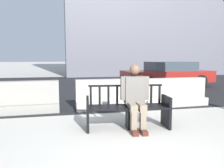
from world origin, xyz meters
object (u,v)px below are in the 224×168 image
at_px(jersey_barrier_left, 20,100).
at_px(jersey_barrier_right, 174,94).
at_px(seated_person, 135,95).
at_px(jersey_barrier_centre, 110,96).
at_px(street_bench, 128,109).
at_px(car_sedan_mid, 168,74).

height_order(jersey_barrier_left, jersey_barrier_right, same).
xyz_separation_m(seated_person, jersey_barrier_centre, (-0.10, 1.96, -0.35)).
distance_m(street_bench, car_sedan_mid, 7.22).
bearing_deg(jersey_barrier_left, car_sedan_mid, 33.38).
distance_m(seated_person, jersey_barrier_right, 2.70).
distance_m(jersey_barrier_left, car_sedan_mid, 7.61).
xyz_separation_m(jersey_barrier_centre, jersey_barrier_left, (-2.46, -0.03, 0.00)).
distance_m(street_bench, jersey_barrier_left, 3.05).
height_order(jersey_barrier_right, car_sedan_mid, car_sedan_mid).
bearing_deg(seated_person, car_sedan_mid, 58.18).
relative_size(jersey_barrier_centre, jersey_barrier_left, 0.99).
height_order(street_bench, jersey_barrier_left, street_bench).
bearing_deg(jersey_barrier_centre, car_sedan_mid, 46.87).
bearing_deg(jersey_barrier_right, jersey_barrier_centre, 178.45).
bearing_deg(jersey_barrier_right, jersey_barrier_left, 179.68).
xyz_separation_m(jersey_barrier_right, car_sedan_mid, (1.91, 4.21, 0.31)).
relative_size(street_bench, jersey_barrier_centre, 0.87).
bearing_deg(jersey_barrier_right, seated_person, -134.68).
distance_m(jersey_barrier_centre, car_sedan_mid, 5.71).
bearing_deg(car_sedan_mid, jersey_barrier_right, -114.41).
relative_size(street_bench, jersey_barrier_right, 0.86).
xyz_separation_m(jersey_barrier_centre, jersey_barrier_right, (1.98, -0.05, 0.00)).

